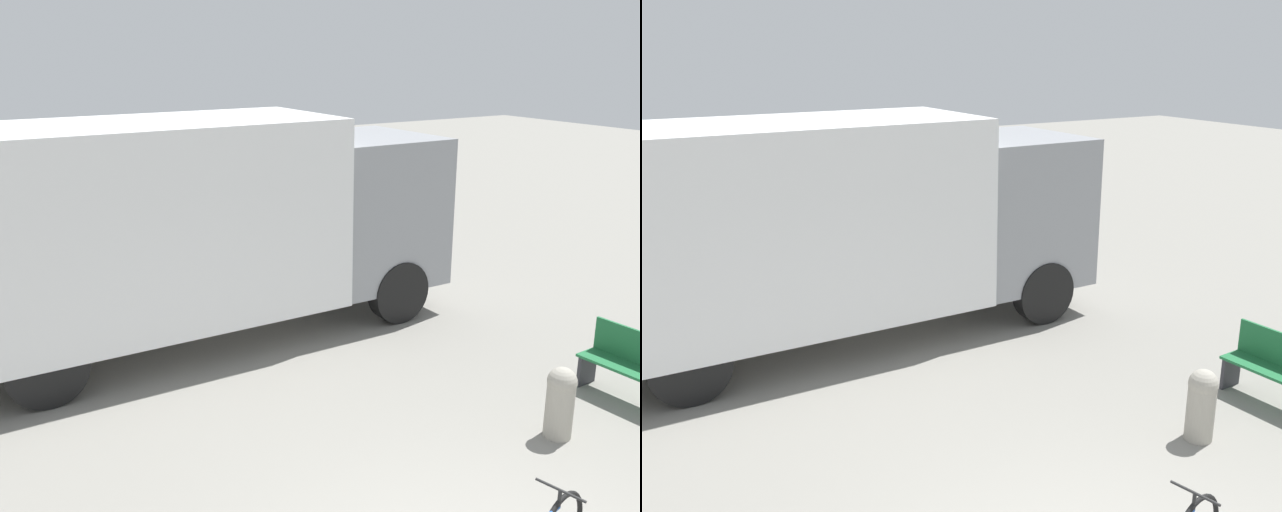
{
  "view_description": "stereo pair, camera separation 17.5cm",
  "coord_description": "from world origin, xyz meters",
  "views": [
    {
      "loc": [
        -3.4,
        -3.22,
        4.3
      ],
      "look_at": [
        0.96,
        4.09,
        1.76
      ],
      "focal_mm": 40.0,
      "sensor_mm": 36.0,
      "label": 1
    },
    {
      "loc": [
        -3.25,
        -3.31,
        4.3
      ],
      "look_at": [
        0.96,
        4.09,
        1.76
      ],
      "focal_mm": 40.0,
      "sensor_mm": 36.0,
      "label": 2
    }
  ],
  "objects": [
    {
      "name": "delivery_truck",
      "position": [
        0.2,
        6.35,
        1.82
      ],
      "size": [
        7.77,
        2.37,
        3.3
      ],
      "rotation": [
        0.0,
        0.0,
        0.01
      ],
      "color": "white",
      "rests_on": "ground"
    },
    {
      "name": "bollard_near_bench",
      "position": [
        2.62,
        1.59,
        0.46
      ],
      "size": [
        0.33,
        0.33,
        0.85
      ],
      "color": "#9E998C",
      "rests_on": "ground"
    }
  ]
}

